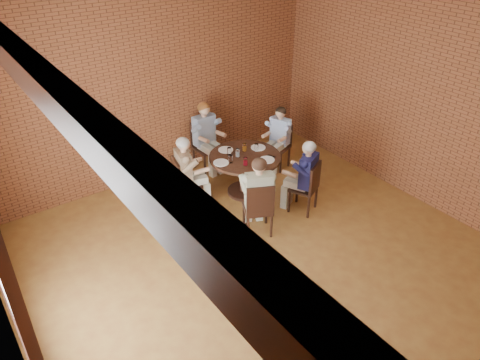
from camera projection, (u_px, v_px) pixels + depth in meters
floor at (276, 275)px, 6.58m from camera, size 7.00×7.00×0.00m
ceiling at (289, 28)px, 4.80m from camera, size 7.00×7.00×0.00m
wall_back at (152, 88)px, 8.11m from camera, size 7.00×0.00×7.00m
wall_right at (441, 109)px, 7.30m from camera, size 0.00×7.00×7.00m
ceiling_beam at (50, 90)px, 3.65m from camera, size 0.22×6.90×0.26m
dining_table at (245, 167)px, 8.11m from camera, size 1.23×1.23×0.75m
chair_a at (280, 143)px, 8.97m from camera, size 0.48×0.48×0.88m
diner_a at (279, 139)px, 8.85m from camera, size 0.70×0.64×1.24m
chair_b at (204, 143)px, 8.93m from camera, size 0.46×0.46×0.94m
diner_b at (206, 137)px, 8.79m from camera, size 0.57×0.69×1.34m
chair_c at (183, 182)px, 7.76m from camera, size 0.49×0.49×0.92m
diner_c at (187, 173)px, 7.71m from camera, size 0.72×0.63×1.29m
chair_d at (259, 208)px, 7.10m from camera, size 0.57×0.57×0.94m
diner_d at (258, 196)px, 7.09m from camera, size 0.76×0.81×1.33m
chair_e at (308, 186)px, 7.65m from camera, size 0.54×0.54×0.91m
diner_e at (304, 177)px, 7.60m from camera, size 0.72×0.77×1.29m
plate_a at (258, 147)px, 8.24m from camera, size 0.26×0.26×0.01m
plate_b at (226, 150)px, 8.17m from camera, size 0.26×0.26×0.01m
plate_c at (221, 163)px, 7.77m from camera, size 0.26×0.26×0.01m
plate_d at (267, 160)px, 7.86m from camera, size 0.26×0.26×0.01m
glass_a at (256, 148)px, 8.10m from camera, size 0.07×0.07×0.14m
glass_b at (244, 147)px, 8.11m from camera, size 0.07×0.07×0.14m
glass_c at (229, 151)px, 7.98m from camera, size 0.07×0.07×0.14m
glass_d at (238, 153)px, 7.94m from camera, size 0.07×0.07×0.14m
glass_e at (230, 159)px, 7.76m from camera, size 0.07×0.07×0.14m
glass_f at (245, 161)px, 7.68m from camera, size 0.07×0.07×0.14m
smartphone at (271, 157)px, 7.96m from camera, size 0.11×0.16×0.01m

